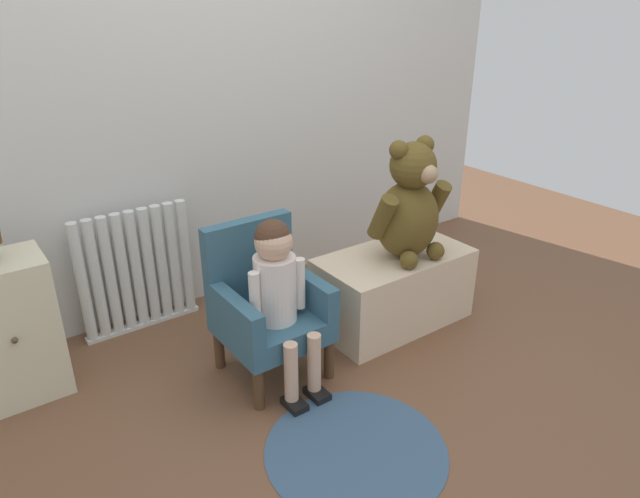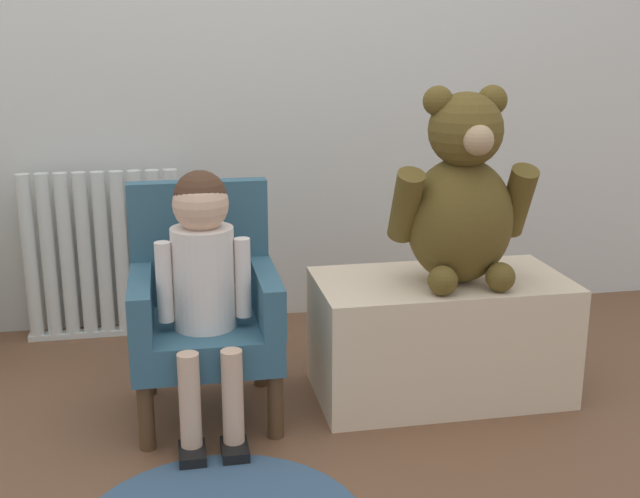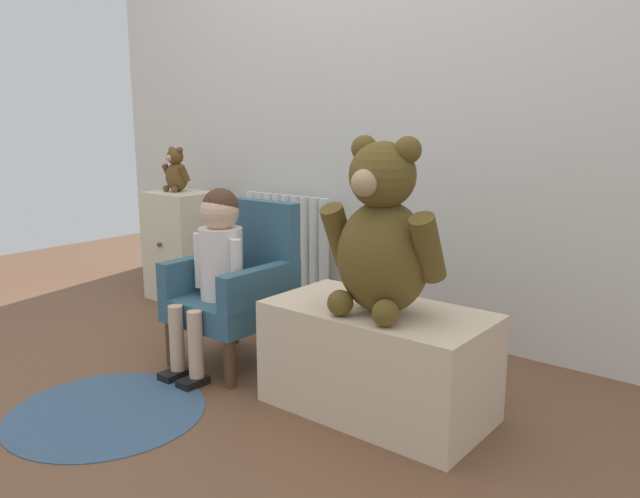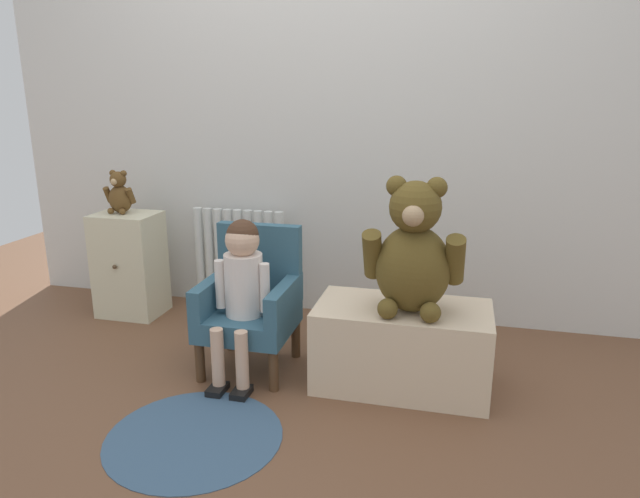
{
  "view_description": "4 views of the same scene",
  "coord_description": "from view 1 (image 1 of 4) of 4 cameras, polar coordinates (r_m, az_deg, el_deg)",
  "views": [
    {
      "loc": [
        -1.2,
        -1.32,
        1.51
      ],
      "look_at": [
        0.13,
        0.53,
        0.48
      ],
      "focal_mm": 32.0,
      "sensor_mm": 36.0,
      "label": 1
    },
    {
      "loc": [
        -0.26,
        -1.68,
        1.08
      ],
      "look_at": [
        0.16,
        0.46,
        0.48
      ],
      "focal_mm": 45.0,
      "sensor_mm": 36.0,
      "label": 2
    },
    {
      "loc": [
        1.62,
        -1.19,
        0.98
      ],
      "look_at": [
        0.22,
        0.54,
        0.51
      ],
      "focal_mm": 35.0,
      "sensor_mm": 36.0,
      "label": 3
    },
    {
      "loc": [
        0.73,
        -1.82,
        1.25
      ],
      "look_at": [
        0.16,
        0.49,
        0.59
      ],
      "focal_mm": 32.0,
      "sensor_mm": 36.0,
      "label": 4
    }
  ],
  "objects": [
    {
      "name": "child_armchair",
      "position": [
        2.41,
        -5.49,
        -5.48
      ],
      "size": [
        0.4,
        0.4,
        0.65
      ],
      "color": "#325B70",
      "rests_on": "ground_plane"
    },
    {
      "name": "radiator",
      "position": [
        2.84,
        -17.85,
        -2.12
      ],
      "size": [
        0.56,
        0.05,
        0.6
      ],
      "color": "silver",
      "rests_on": "ground_plane"
    },
    {
      "name": "child_figure",
      "position": [
        2.25,
        -4.22,
        -3.28
      ],
      "size": [
        0.25,
        0.35,
        0.72
      ],
      "color": "silver",
      "rests_on": "ground_plane"
    },
    {
      "name": "low_bench",
      "position": [
        2.82,
        7.3,
        -3.95
      ],
      "size": [
        0.74,
        0.4,
        0.36
      ],
      "primitive_type": "cube",
      "color": "beige",
      "rests_on": "ground_plane"
    },
    {
      "name": "small_dresser",
      "position": [
        2.57,
        -28.64,
        -7.11
      ],
      "size": [
        0.35,
        0.3,
        0.59
      ],
      "color": "beige",
      "rests_on": "ground_plane"
    },
    {
      "name": "ground_plane",
      "position": [
        2.34,
        5.29,
        -16.03
      ],
      "size": [
        6.0,
        6.0,
        0.0
      ],
      "primitive_type": "plane",
      "color": "brown"
    },
    {
      "name": "floor_rug",
      "position": [
        2.18,
        3.61,
        -19.41
      ],
      "size": [
        0.66,
        0.66,
        0.01
      ],
      "primitive_type": "cylinder",
      "color": "#395471",
      "rests_on": "ground_plane"
    },
    {
      "name": "back_wall",
      "position": [
        2.88,
        -11.4,
        17.74
      ],
      "size": [
        3.8,
        0.05,
        2.4
      ],
      "primitive_type": "cube",
      "color": "silver",
      "rests_on": "ground_plane"
    },
    {
      "name": "large_teddy_bear",
      "position": [
        2.64,
        8.92,
        4.21
      ],
      "size": [
        0.41,
        0.29,
        0.56
      ],
      "color": "brown",
      "rests_on": "low_bench"
    }
  ]
}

